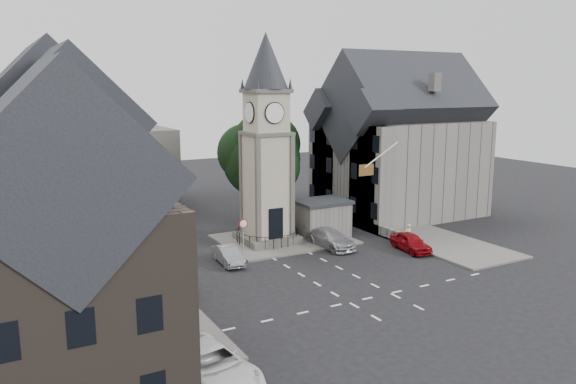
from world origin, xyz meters
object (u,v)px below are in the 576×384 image
clock_tower (266,141)px  pedestrian (408,235)px  car_east_red (411,242)px  stone_shelter (322,218)px  car_west_blue (144,283)px

clock_tower → pedestrian: (9.30, -5.99, -7.26)m
car_east_red → pedestrian: size_ratio=2.31×
car_east_red → pedestrian: pedestrian is taller
stone_shelter → car_east_red: 7.73m
stone_shelter → pedestrian: 7.14m
clock_tower → car_east_red: 13.41m
clock_tower → pedestrian: 13.23m
car_west_blue → car_east_red: bearing=-59.6°
car_east_red → car_west_blue: bearing=-174.7°
stone_shelter → car_east_red: stone_shelter is taller
clock_tower → car_east_red: size_ratio=4.08×
clock_tower → car_west_blue: clock_tower is taller
car_west_blue → clock_tower: bearing=-28.0°
car_west_blue → pedestrian: (20.80, 0.50, 0.18)m
car_east_red → stone_shelter: bearing=126.2°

